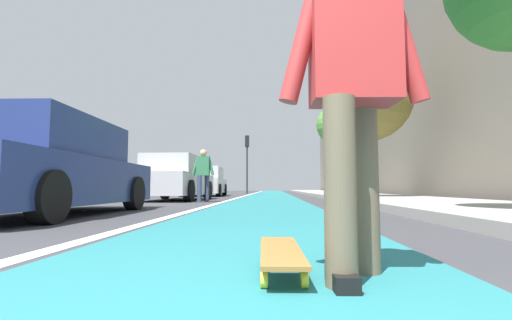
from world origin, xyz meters
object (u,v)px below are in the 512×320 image
at_px(parked_car_mid, 176,179).
at_px(street_tree_mid, 368,98).
at_px(street_tree_far, 336,126).
at_px(parked_car_near, 49,169).
at_px(traffic_light, 247,153).
at_px(pedestrian_distant, 203,172).
at_px(skateboard, 281,253).
at_px(parked_car_far, 205,182).
at_px(skater_person, 353,79).

bearing_deg(parked_car_mid, street_tree_mid, -92.46).
bearing_deg(street_tree_far, parked_car_near, 152.28).
height_order(traffic_light, pedestrian_distant, traffic_light).
bearing_deg(parked_car_near, skateboard, -134.85).
xyz_separation_m(parked_car_near, traffic_light, (19.74, -1.54, 2.14)).
xyz_separation_m(street_tree_mid, pedestrian_distant, (-1.19, 5.18, -2.47)).
relative_size(parked_car_near, street_tree_far, 0.98).
bearing_deg(pedestrian_distant, parked_car_near, 165.53).
bearing_deg(traffic_light, skateboard, -175.21).
bearing_deg(street_tree_far, street_tree_mid, 180.00).
height_order(parked_car_far, pedestrian_distant, pedestrian_distant).
distance_m(parked_car_far, traffic_light, 7.52).
bearing_deg(traffic_light, parked_car_far, 166.90).
bearing_deg(skateboard, parked_car_near, 45.15).
relative_size(parked_car_mid, parked_car_far, 0.97).
relative_size(skater_person, street_tree_mid, 0.34).
bearing_deg(traffic_light, street_tree_mid, -159.50).
bearing_deg(parked_car_far, parked_car_near, -179.57).
xyz_separation_m(skateboard, street_tree_far, (15.89, -3.04, 3.38)).
xyz_separation_m(parked_car_mid, street_tree_far, (5.75, -6.43, 2.75)).
bearing_deg(street_tree_far, pedestrian_distant, 144.31).
bearing_deg(pedestrian_distant, skateboard, -166.13).
xyz_separation_m(skateboard, traffic_light, (23.20, 1.94, 2.76)).
distance_m(parked_car_near, parked_car_mid, 6.67).
xyz_separation_m(parked_car_mid, parked_car_far, (6.05, 0.19, -0.02)).
xyz_separation_m(skater_person, traffic_light, (23.35, 2.29, 1.91)).
height_order(parked_car_mid, pedestrian_distant, pedestrian_distant).
bearing_deg(skateboard, parked_car_far, 12.47).
xyz_separation_m(skater_person, parked_car_near, (3.61, 3.83, -0.23)).
height_order(skateboard, pedestrian_distant, pedestrian_distant).
height_order(parked_car_near, traffic_light, traffic_light).
distance_m(skater_person, parked_car_near, 5.27).
bearing_deg(street_tree_mid, traffic_light, 20.50).
bearing_deg(parked_car_far, parked_car_mid, -178.16).
distance_m(parked_car_mid, street_tree_mid, 6.95).
bearing_deg(traffic_light, skater_person, -174.40).
distance_m(parked_car_far, street_tree_mid, 9.54).
xyz_separation_m(skateboard, parked_car_near, (3.47, 3.48, 0.61)).
height_order(parked_car_near, street_tree_far, street_tree_far).
relative_size(street_tree_far, pedestrian_distant, 2.89).
bearing_deg(pedestrian_distant, parked_car_far, 10.83).
bearing_deg(parked_car_near, traffic_light, -4.46).
height_order(traffic_light, street_tree_far, street_tree_far).
distance_m(skateboard, parked_car_far, 16.59).
height_order(parked_car_far, street_tree_mid, street_tree_mid).
bearing_deg(skater_person, street_tree_far, -9.55).
relative_size(skater_person, traffic_light, 0.40).
distance_m(skateboard, pedestrian_distant, 8.97).
bearing_deg(parked_car_far, street_tree_mid, -133.68).
distance_m(parked_car_near, street_tree_mid, 9.52).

